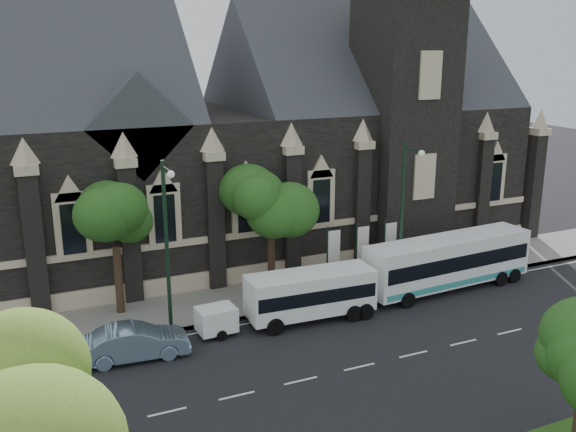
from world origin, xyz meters
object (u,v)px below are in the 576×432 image
tree_walk_left (117,213)px  tour_coach (448,261)px  street_lamp_mid (167,238)px  banner_flag_center (360,248)px  box_trailer (216,319)px  sedan (135,342)px  shuttle_bus (311,292)px  banner_flag_right (388,244)px  tree_walk_right (273,195)px  street_lamp_near (404,209)px  banner_flag_left (332,252)px

tree_walk_left → tour_coach: bearing=-13.7°
tree_walk_left → street_lamp_mid: size_ratio=0.85×
banner_flag_center → box_trailer: banner_flag_center is taller
street_lamp_mid → sedan: (-2.23, -2.00, -4.29)m
banner_flag_center → shuttle_bus: size_ratio=0.57×
banner_flag_right → sedan: banner_flag_right is taller
tree_walk_right → banner_flag_center: size_ratio=1.95×
sedan → banner_flag_right: bearing=-72.1°
street_lamp_near → banner_flag_center: street_lamp_near is taller
street_lamp_near → shuttle_bus: (-6.74, -1.46, -3.56)m
banner_flag_right → sedan: 17.05m
banner_flag_left → banner_flag_center: (2.00, 0.00, 0.00)m
tree_walk_left → banner_flag_left: bearing=-8.0°
sedan → street_lamp_near: bearing=-78.4°
tree_walk_left → banner_flag_center: size_ratio=1.91×
box_trailer → tour_coach: bearing=-1.6°
street_lamp_near → banner_flag_left: 4.99m
tree_walk_right → banner_flag_center: 6.36m
street_lamp_mid → banner_flag_center: street_lamp_mid is taller
tree_walk_left → street_lamp_near: (15.80, -3.61, -0.62)m
tour_coach → box_trailer: size_ratio=3.97×
street_lamp_near → street_lamp_mid: (-14.00, 0.00, 0.00)m
street_lamp_near → sedan: (-16.23, -2.00, -4.29)m
tour_coach → sedan: bearing=179.7°
street_lamp_mid → banner_flag_right: (14.29, 1.91, -2.73)m
banner_flag_center → shuttle_bus: banner_flag_center is taller
tree_walk_left → banner_flag_right: (16.08, -1.70, -3.35)m
tree_walk_right → box_trailer: (-5.19, -4.80, -4.97)m
box_trailer → street_lamp_mid: bearing=147.2°
tree_walk_right → box_trailer: 8.64m
street_lamp_mid → box_trailer: 4.87m
tour_coach → street_lamp_mid: bearing=173.3°
tour_coach → shuttle_bus: (-9.49, -0.55, -0.21)m
street_lamp_mid → banner_flag_left: street_lamp_mid is taller
tree_walk_right → banner_flag_right: (7.08, -1.71, -3.43)m
tree_walk_left → street_lamp_mid: street_lamp_mid is taller
box_trailer → banner_flag_left: bearing=17.8°
banner_flag_center → sedan: bearing=-164.9°
tour_coach → tree_walk_right: bearing=151.0°
banner_flag_center → tour_coach: size_ratio=0.36×
street_lamp_near → street_lamp_mid: same height
box_trailer → sedan: (-4.26, -0.83, -0.02)m
tour_coach → shuttle_bus: size_ratio=1.59×
street_lamp_near → box_trailer: (-11.97, -1.18, -4.26)m
tree_walk_right → banner_flag_left: size_ratio=1.95×
street_lamp_near → tree_walk_left: bearing=167.1°
tree_walk_right → banner_flag_left: 4.92m
street_lamp_mid → box_trailer: (2.03, -1.18, -4.26)m
banner_flag_right → shuttle_bus: 7.83m
tree_walk_left → sedan: tree_walk_left is taller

